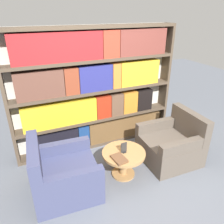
{
  "coord_description": "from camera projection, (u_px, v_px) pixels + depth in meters",
  "views": [
    {
      "loc": [
        -1.22,
        -2.08,
        2.38
      ],
      "look_at": [
        0.05,
        0.76,
        0.91
      ],
      "focal_mm": 35.0,
      "sensor_mm": 36.0,
      "label": 1
    }
  ],
  "objects": [
    {
      "name": "ground_plane",
      "position": [
        130.0,
        189.0,
        3.19
      ],
      "size": [
        14.0,
        14.0,
        0.0
      ],
      "primitive_type": "plane",
      "color": "slate"
    },
    {
      "name": "bookshelf",
      "position": [
        95.0,
        90.0,
        3.85
      ],
      "size": [
        2.94,
        0.3,
        2.16
      ],
      "color": "silver",
      "rests_on": "ground_plane"
    },
    {
      "name": "coffee_table",
      "position": [
        124.0,
        159.0,
        3.34
      ],
      "size": [
        0.66,
        0.66,
        0.42
      ],
      "color": "#AD7F4C",
      "rests_on": "ground_plane"
    },
    {
      "name": "armchair_left",
      "position": [
        63.0,
        175.0,
        3.04
      ],
      "size": [
        0.93,
        0.91,
        0.84
      ],
      "rotation": [
        0.0,
        0.0,
        1.5
      ],
      "color": "#42476B",
      "rests_on": "ground_plane"
    },
    {
      "name": "armchair_right",
      "position": [
        171.0,
        145.0,
        3.72
      ],
      "size": [
        0.9,
        0.88,
        0.84
      ],
      "rotation": [
        0.0,
        0.0,
        -1.61
      ],
      "color": "brown",
      "rests_on": "ground_plane"
    },
    {
      "name": "table_sign",
      "position": [
        124.0,
        148.0,
        3.26
      ],
      "size": [
        0.09,
        0.06,
        0.17
      ],
      "color": "black",
      "rests_on": "coffee_table"
    },
    {
      "name": "stray_book",
      "position": [
        119.0,
        159.0,
        3.12
      ],
      "size": [
        0.19,
        0.26,
        0.03
      ],
      "color": "brown",
      "rests_on": "coffee_table"
    }
  ]
}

